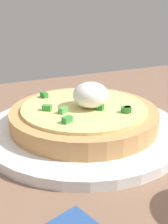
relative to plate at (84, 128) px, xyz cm
name	(u,v)px	position (x,y,z in cm)	size (l,w,h in cm)	color
dining_table	(80,188)	(5.50, 10.59, -2.09)	(98.77, 87.61, 2.83)	#84624C
plate	(84,128)	(0.00, 0.00, 0.00)	(29.42, 29.42, 1.36)	white
pizza	(84,114)	(-0.04, 0.06, 2.35)	(21.89, 21.89, 6.66)	tan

